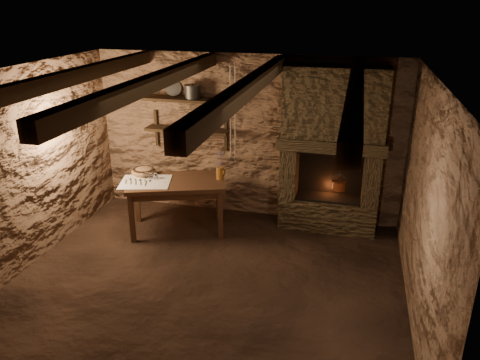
% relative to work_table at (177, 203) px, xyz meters
% --- Properties ---
extents(floor, '(4.50, 4.50, 0.00)m').
position_rel_work_table_xyz_m(floor, '(0.81, -1.18, -0.41)').
color(floor, black).
rests_on(floor, ground).
extents(back_wall, '(4.50, 0.04, 2.40)m').
position_rel_work_table_xyz_m(back_wall, '(0.81, 0.82, 0.79)').
color(back_wall, brown).
rests_on(back_wall, floor).
extents(front_wall, '(4.50, 0.04, 2.40)m').
position_rel_work_table_xyz_m(front_wall, '(0.81, -3.18, 0.79)').
color(front_wall, brown).
rests_on(front_wall, floor).
extents(left_wall, '(0.04, 4.00, 2.40)m').
position_rel_work_table_xyz_m(left_wall, '(-1.44, -1.18, 0.79)').
color(left_wall, brown).
rests_on(left_wall, floor).
extents(right_wall, '(0.04, 4.00, 2.40)m').
position_rel_work_table_xyz_m(right_wall, '(3.06, -1.18, 0.79)').
color(right_wall, brown).
rests_on(right_wall, floor).
extents(ceiling, '(4.50, 4.00, 0.04)m').
position_rel_work_table_xyz_m(ceiling, '(0.81, -1.18, 1.99)').
color(ceiling, black).
rests_on(ceiling, back_wall).
extents(beam_far_left, '(0.14, 3.95, 0.16)m').
position_rel_work_table_xyz_m(beam_far_left, '(-0.69, -1.18, 1.90)').
color(beam_far_left, black).
rests_on(beam_far_left, ceiling).
extents(beam_mid_left, '(0.14, 3.95, 0.16)m').
position_rel_work_table_xyz_m(beam_mid_left, '(0.31, -1.18, 1.90)').
color(beam_mid_left, black).
rests_on(beam_mid_left, ceiling).
extents(beam_mid_right, '(0.14, 3.95, 0.16)m').
position_rel_work_table_xyz_m(beam_mid_right, '(1.31, -1.18, 1.90)').
color(beam_mid_right, black).
rests_on(beam_mid_right, ceiling).
extents(beam_far_right, '(0.14, 3.95, 0.16)m').
position_rel_work_table_xyz_m(beam_far_right, '(2.31, -1.18, 1.90)').
color(beam_far_right, black).
rests_on(beam_far_right, ceiling).
extents(shelf_lower, '(1.25, 0.30, 0.04)m').
position_rel_work_table_xyz_m(shelf_lower, '(-0.04, 0.66, 0.89)').
color(shelf_lower, black).
rests_on(shelf_lower, back_wall).
extents(shelf_upper, '(1.25, 0.30, 0.04)m').
position_rel_work_table_xyz_m(shelf_upper, '(-0.04, 0.66, 1.34)').
color(shelf_upper, black).
rests_on(shelf_upper, back_wall).
extents(hearth, '(1.43, 0.51, 2.30)m').
position_rel_work_table_xyz_m(hearth, '(2.06, 0.59, 0.82)').
color(hearth, '#3B2D1D').
rests_on(hearth, floor).
extents(work_table, '(1.50, 1.15, 0.76)m').
position_rel_work_table_xyz_m(work_table, '(0.00, 0.00, 0.00)').
color(work_table, '#382013').
rests_on(work_table, floor).
extents(linen_cloth, '(0.79, 0.69, 0.01)m').
position_rel_work_table_xyz_m(linen_cloth, '(-0.38, -0.16, 0.35)').
color(linen_cloth, white).
rests_on(linen_cloth, work_table).
extents(pewter_cutlery_row, '(0.60, 0.35, 0.01)m').
position_rel_work_table_xyz_m(pewter_cutlery_row, '(-0.38, -0.19, 0.36)').
color(pewter_cutlery_row, gray).
rests_on(pewter_cutlery_row, linen_cloth).
extents(drinking_glasses, '(0.22, 0.06, 0.09)m').
position_rel_work_table_xyz_m(drinking_glasses, '(-0.36, -0.03, 0.40)').
color(drinking_glasses, silver).
rests_on(drinking_glasses, linen_cloth).
extents(stoneware_jug, '(0.15, 0.15, 0.40)m').
position_rel_work_table_xyz_m(stoneware_jug, '(0.58, 0.21, 0.52)').
color(stoneware_jug, '#91551C').
rests_on(stoneware_jug, work_table).
extents(wooden_bowl, '(0.46, 0.46, 0.12)m').
position_rel_work_table_xyz_m(wooden_bowl, '(-0.53, 0.11, 0.39)').
color(wooden_bowl, olive).
rests_on(wooden_bowl, work_table).
extents(iron_stockpot, '(0.30, 0.30, 0.17)m').
position_rel_work_table_xyz_m(iron_stockpot, '(0.06, 0.66, 1.45)').
color(iron_stockpot, '#2C2927').
rests_on(iron_stockpot, shelf_upper).
extents(tin_pan, '(0.25, 0.18, 0.23)m').
position_rel_work_table_xyz_m(tin_pan, '(-0.27, 0.76, 1.48)').
color(tin_pan, '#969691').
rests_on(tin_pan, shelf_upper).
extents(small_kettle, '(0.20, 0.17, 0.18)m').
position_rel_work_table_xyz_m(small_kettle, '(0.11, 0.66, 0.97)').
color(small_kettle, '#969691').
rests_on(small_kettle, shelf_lower).
extents(rusty_tin, '(0.10, 0.10, 0.09)m').
position_rel_work_table_xyz_m(rusty_tin, '(-0.21, 0.66, 0.96)').
color(rusty_tin, '#4F1D0F').
rests_on(rusty_tin, shelf_lower).
extents(red_pot, '(0.20, 0.18, 0.54)m').
position_rel_work_table_xyz_m(red_pot, '(2.19, 0.54, 0.29)').
color(red_pot, maroon).
rests_on(red_pot, hearth).
extents(hanging_ropes, '(0.08, 0.08, 1.20)m').
position_rel_work_table_xyz_m(hanging_ropes, '(0.86, -0.13, 1.39)').
color(hanging_ropes, tan).
rests_on(hanging_ropes, ceiling).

